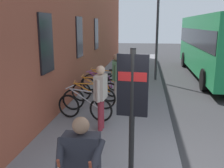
% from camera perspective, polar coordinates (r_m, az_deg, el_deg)
% --- Properties ---
extents(ground, '(60.00, 60.00, 0.00)m').
position_cam_1_polar(ground, '(11.24, 16.54, -2.44)').
color(ground, '#2D2D30').
extents(sidewalk_pavement, '(24.00, 3.50, 0.12)m').
position_cam_1_polar(sidewalk_pavement, '(13.06, 3.25, 0.50)').
color(sidewalk_pavement, slate).
rests_on(sidewalk_pavement, ground).
extents(station_facade, '(22.00, 0.65, 7.50)m').
position_cam_1_polar(station_facade, '(14.06, -4.93, 16.49)').
color(station_facade, brown).
rests_on(station_facade, ground).
extents(bicycle_nearest_sign, '(0.55, 1.74, 0.97)m').
position_cam_1_polar(bicycle_nearest_sign, '(7.71, -6.04, -5.09)').
color(bicycle_nearest_sign, black).
rests_on(bicycle_nearest_sign, sidewalk_pavement).
extents(bicycle_mid_rack, '(0.52, 1.75, 0.97)m').
position_cam_1_polar(bicycle_mid_rack, '(8.57, -4.97, -3.19)').
color(bicycle_mid_rack, black).
rests_on(bicycle_mid_rack, sidewalk_pavement).
extents(bicycle_leaning_wall, '(0.48, 1.77, 0.97)m').
position_cam_1_polar(bicycle_leaning_wall, '(9.45, -3.60, -1.61)').
color(bicycle_leaning_wall, black).
rests_on(bicycle_leaning_wall, sidewalk_pavement).
extents(bicycle_end_of_row, '(0.58, 1.74, 0.97)m').
position_cam_1_polar(bicycle_end_of_row, '(10.24, -2.65, -0.45)').
color(bicycle_end_of_row, black).
rests_on(bicycle_end_of_row, sidewalk_pavement).
extents(bicycle_far_end, '(0.48, 1.77, 0.97)m').
position_cam_1_polar(bicycle_far_end, '(11.00, -2.02, 0.51)').
color(bicycle_far_end, black).
rests_on(bicycle_far_end, sidewalk_pavement).
extents(transit_info_sign, '(0.14, 0.56, 2.40)m').
position_cam_1_polar(transit_info_sign, '(4.51, 4.53, -2.23)').
color(transit_info_sign, black).
rests_on(transit_info_sign, sidewalk_pavement).
extents(city_bus, '(10.51, 2.68, 3.35)m').
position_cam_1_polar(city_bus, '(15.46, 22.08, 8.50)').
color(city_bus, '#1E8C4C').
rests_on(city_bus, ground).
extents(pedestrian_near_bus, '(0.66, 0.29, 1.75)m').
position_cam_1_polar(pedestrian_near_bus, '(6.77, -2.51, -1.60)').
color(pedestrian_near_bus, maroon).
rests_on(pedestrian_near_bus, sidewalk_pavement).
extents(pedestrian_by_facade, '(0.67, 0.30, 1.77)m').
position_cam_1_polar(pedestrian_by_facade, '(9.15, 0.88, 2.36)').
color(pedestrian_by_facade, '#B2A599').
rests_on(pedestrian_by_facade, sidewalk_pavement).
extents(tourist_with_hotdogs, '(0.56, 0.64, 1.65)m').
position_cam_1_polar(tourist_with_hotdogs, '(3.52, -6.76, -17.12)').
color(tourist_with_hotdogs, '#B2A599').
rests_on(tourist_with_hotdogs, sidewalk_pavement).
extents(street_lamp, '(0.28, 0.28, 4.77)m').
position_cam_1_polar(street_lamp, '(13.17, 10.05, 13.22)').
color(street_lamp, '#333338').
rests_on(street_lamp, sidewalk_pavement).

